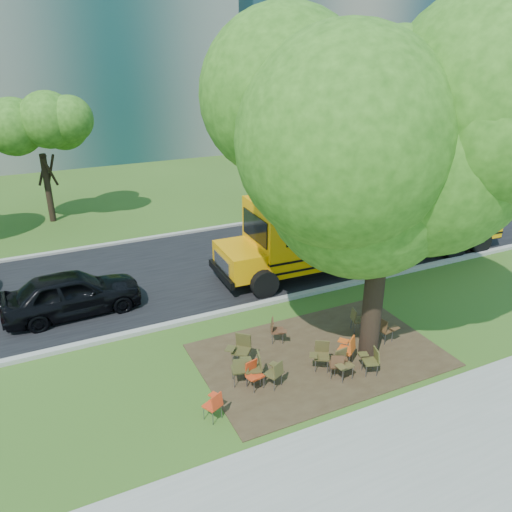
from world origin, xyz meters
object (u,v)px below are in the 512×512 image
school_bus (379,219)px  black_car (72,293)px  chair_4 (338,363)px  chair_9 (241,347)px  chair_12 (357,318)px  chair_11 (348,347)px  chair_1 (241,367)px  chair_3 (321,353)px  main_tree (388,151)px  chair_10 (276,329)px  chair_6 (372,358)px  chair_14 (253,373)px  chair_2 (275,371)px  chair_5 (342,361)px  chair_7 (385,328)px  chair_0 (214,403)px  chair_13 (372,314)px  chair_8 (254,365)px

school_bus → black_car: school_bus is taller
chair_4 → chair_9: 2.72m
chair_12 → chair_11: bearing=-29.1°
chair_1 → chair_3: chair_1 is taller
school_bus → main_tree: bearing=-127.7°
chair_10 → chair_12: (2.62, -0.53, -0.01)m
chair_6 → chair_11: bearing=43.7°
chair_4 → chair_14: 2.34m
chair_2 → chair_5: (1.83, -0.43, 0.04)m
main_tree → school_bus: size_ratio=0.75×
chair_7 → chair_11: size_ratio=0.95×
chair_0 → chair_10: (2.93, 2.39, 0.02)m
chair_1 → chair_5: chair_1 is taller
chair_2 → chair_9: chair_9 is taller
chair_0 → chair_6: (4.59, -0.14, 0.02)m
chair_3 → chair_7: (2.48, 0.31, -0.00)m
main_tree → chair_2: bearing=-177.5°
chair_2 → chair_4: bearing=-37.3°
chair_0 → chair_13: (6.03, 1.73, 0.10)m
chair_6 → chair_3: bearing=72.3°
chair_12 → chair_14: size_ratio=0.99×
chair_8 → chair_12: size_ratio=1.16×
chair_13 → chair_0: bearing=168.3°
chair_7 → chair_8: 4.42m
main_tree → chair_6: size_ratio=11.90×
chair_14 → chair_2: bearing=145.6°
chair_0 → chair_7: (5.92, 0.96, 0.05)m
chair_0 → chair_14: size_ratio=0.97×
chair_6 → main_tree: bearing=-15.0°
chair_2 → chair_3: chair_3 is taller
chair_4 → black_car: 9.16m
chair_7 → chair_13: bearing=161.3°
chair_0 → chair_2: size_ratio=0.97×
chair_6 → chair_9: (-3.09, 1.94, 0.10)m
chair_0 → chair_8: chair_8 is taller
school_bus → chair_9: (-8.30, -4.57, -1.20)m
chair_8 → chair_9: size_ratio=0.95×
chair_9 → chair_8: bearing=131.4°
chair_9 → chair_10: (1.43, 0.59, -0.10)m
chair_12 → school_bus: bearing=151.9°
chair_12 → black_car: size_ratio=0.18×
chair_5 → chair_10: 2.48m
main_tree → chair_13: bearing=49.1°
chair_4 → chair_7: bearing=46.4°
chair_4 → chair_1: bearing=-173.1°
chair_1 → chair_0: bearing=-124.6°
school_bus → chair_0: 11.76m
chair_4 → chair_13: bearing=60.0°
chair_1 → chair_10: bearing=53.7°
black_car → chair_3: bearing=-139.7°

